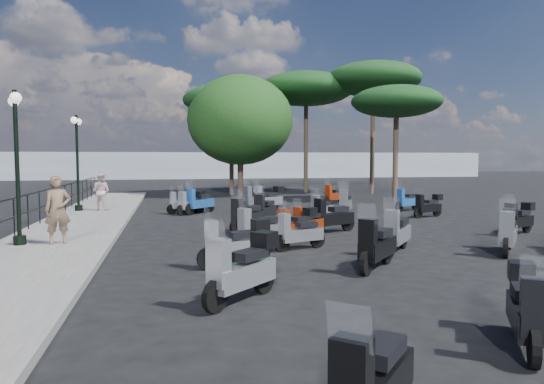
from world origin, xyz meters
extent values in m
plane|color=black|center=(0.00, 0.00, 0.00)|extent=(120.00, 120.00, 0.00)
cube|color=slate|center=(-6.50, 3.00, 0.07)|extent=(3.00, 30.00, 0.15)
cylinder|color=black|center=(-7.80, 0.75, 0.70)|extent=(0.04, 0.04, 1.10)
cylinder|color=black|center=(-7.80, 2.12, 0.70)|extent=(0.04, 0.04, 1.10)
cylinder|color=black|center=(-7.80, 3.48, 0.70)|extent=(0.04, 0.04, 1.10)
cylinder|color=black|center=(-7.80, 4.85, 0.70)|extent=(0.04, 0.04, 1.10)
cylinder|color=black|center=(-7.80, 6.22, 0.70)|extent=(0.04, 0.04, 1.10)
cylinder|color=black|center=(-7.80, 7.59, 0.70)|extent=(0.04, 0.04, 1.10)
cylinder|color=black|center=(-7.80, 8.96, 0.70)|extent=(0.04, 0.04, 1.10)
cylinder|color=black|center=(-7.80, 10.33, 0.70)|extent=(0.04, 0.04, 1.10)
cylinder|color=black|center=(-7.80, 11.69, 0.70)|extent=(0.04, 0.04, 1.10)
cylinder|color=black|center=(-7.80, 13.06, 0.70)|extent=(0.04, 0.04, 1.10)
cylinder|color=black|center=(-7.80, 14.43, 0.70)|extent=(0.04, 0.04, 1.10)
cylinder|color=black|center=(-7.80, 15.80, 0.70)|extent=(0.04, 0.04, 1.10)
cube|color=black|center=(-7.80, 2.80, 1.23)|extent=(0.04, 26.00, 0.04)
cube|color=black|center=(-7.80, 2.80, 0.70)|extent=(0.04, 26.00, 0.04)
cylinder|color=black|center=(-7.25, -0.71, 0.27)|extent=(0.31, 0.31, 0.23)
cylinder|color=black|center=(-7.25, -0.71, 2.11)|extent=(0.11, 0.11, 3.92)
cylinder|color=black|center=(-7.25, -0.71, 3.92)|extent=(0.32, 0.85, 0.04)
sphere|color=white|center=(-7.40, -0.30, 3.82)|extent=(0.27, 0.27, 0.27)
sphere|color=white|center=(-7.11, -1.13, 3.82)|extent=(0.27, 0.27, 0.27)
cylinder|color=black|center=(-7.26, 7.47, 0.27)|extent=(0.32, 0.32, 0.24)
cylinder|color=black|center=(-7.26, 7.47, 2.15)|extent=(0.11, 0.11, 4.00)
cylinder|color=black|center=(-7.26, 7.47, 4.00)|extent=(0.05, 0.90, 0.04)
sphere|color=white|center=(-7.25, 7.92, 3.90)|extent=(0.28, 0.28, 0.28)
sphere|color=white|center=(-7.26, 7.02, 3.90)|extent=(0.28, 0.28, 0.28)
imported|color=brown|center=(-6.31, -0.80, 1.03)|extent=(0.75, 0.63, 1.76)
imported|color=#CAABAA|center=(-6.34, 7.40, 0.95)|extent=(0.95, 0.86, 1.60)
cylinder|color=black|center=(-1.42, -9.91, 0.23)|extent=(0.39, 0.41, 0.47)
cube|color=black|center=(-1.67, -10.18, 0.68)|extent=(0.61, 0.63, 0.14)
cube|color=black|center=(-2.16, -10.72, 0.68)|extent=(0.36, 0.36, 0.68)
plane|color=white|center=(-2.20, -10.76, 1.12)|extent=(0.33, 0.31, 0.36)
cylinder|color=black|center=(-2.82, -6.77, 0.26)|extent=(0.45, 0.44, 0.52)
cylinder|color=black|center=(-1.89, -5.87, 0.26)|extent=(0.45, 0.44, 0.52)
cube|color=#B3B6BE|center=(-2.32, -6.29, 0.45)|extent=(1.26, 1.24, 0.37)
cube|color=black|center=(-2.19, -6.16, 0.75)|extent=(0.69, 0.68, 0.15)
cube|color=#B3B6BE|center=(-2.76, -6.71, 0.75)|extent=(0.39, 0.40, 0.75)
plane|color=white|center=(-2.81, -6.76, 1.24)|extent=(0.35, 0.35, 0.40)
cube|color=black|center=(-1.88, -5.86, 0.95)|extent=(0.50, 0.50, 0.28)
cylinder|color=black|center=(-1.69, -1.86, 0.25)|extent=(0.49, 0.31, 0.49)
cylinder|color=black|center=(-0.59, -1.32, 0.25)|extent=(0.49, 0.31, 0.49)
cube|color=gray|center=(-1.09, -1.57, 0.43)|extent=(1.35, 0.91, 0.35)
cube|color=black|center=(-0.94, -1.49, 0.72)|extent=(0.69, 0.55, 0.14)
cube|color=gray|center=(-1.62, -1.83, 0.72)|extent=(0.34, 0.38, 0.72)
plane|color=white|center=(-1.67, -1.86, 1.18)|extent=(0.25, 0.39, 0.38)
cylinder|color=black|center=(-1.52, 0.63, 0.26)|extent=(0.43, 0.44, 0.51)
cylinder|color=black|center=(-0.64, 1.56, 0.26)|extent=(0.43, 0.44, 0.51)
cube|color=black|center=(-1.04, 1.13, 0.45)|extent=(1.22, 1.26, 0.36)
cube|color=black|center=(-0.92, 1.26, 0.75)|extent=(0.67, 0.68, 0.15)
cube|color=black|center=(-1.46, 0.69, 0.75)|extent=(0.39, 0.39, 0.75)
plane|color=white|center=(-1.50, 0.65, 1.23)|extent=(0.35, 0.34, 0.40)
cylinder|color=black|center=(-2.70, 6.15, 0.25)|extent=(0.43, 0.42, 0.50)
cylinder|color=black|center=(-1.80, 7.02, 0.25)|extent=(0.43, 0.42, 0.50)
cube|color=#205296|center=(-2.21, 6.62, 0.44)|extent=(1.22, 1.19, 0.35)
cube|color=black|center=(-2.09, 6.74, 0.73)|extent=(0.67, 0.66, 0.15)
cube|color=#205296|center=(-2.64, 6.21, 0.73)|extent=(0.38, 0.38, 0.73)
plane|color=white|center=(-2.69, 6.17, 1.20)|extent=(0.33, 0.34, 0.39)
cylinder|color=black|center=(-3.43, 6.65, 0.21)|extent=(0.43, 0.24, 0.43)
cylinder|color=black|center=(-2.44, 7.03, 0.21)|extent=(0.43, 0.24, 0.43)
cube|color=#B3B6BE|center=(-2.89, 6.86, 0.37)|extent=(1.18, 0.70, 0.30)
cube|color=black|center=(-2.75, 6.91, 0.62)|extent=(0.59, 0.44, 0.12)
cube|color=#B3B6BE|center=(-3.36, 6.67, 0.62)|extent=(0.28, 0.32, 0.62)
plane|color=white|center=(-3.41, 6.66, 1.02)|extent=(0.19, 0.34, 0.33)
cylinder|color=black|center=(0.51, -9.46, 0.23)|extent=(0.33, 0.44, 0.46)
cylinder|color=black|center=(1.12, -8.48, 0.23)|extent=(0.33, 0.44, 0.46)
cube|color=black|center=(0.84, -8.93, 0.41)|extent=(0.94, 1.24, 0.33)
cube|color=black|center=(0.92, -8.79, 0.68)|extent=(0.55, 0.65, 0.14)
cube|color=black|center=(0.55, -9.40, 0.68)|extent=(0.36, 0.33, 0.68)
plane|color=white|center=(0.52, -9.45, 1.11)|extent=(0.35, 0.26, 0.36)
cube|color=black|center=(1.13, -8.46, 0.85)|extent=(0.44, 0.44, 0.25)
cylinder|color=black|center=(-2.71, -3.87, 0.24)|extent=(0.49, 0.21, 0.48)
cylinder|color=black|center=(-1.55, -3.58, 0.24)|extent=(0.49, 0.21, 0.48)
cube|color=#B3B6BE|center=(-2.08, -3.72, 0.42)|extent=(1.34, 0.64, 0.34)
cube|color=black|center=(-1.92, -3.68, 0.70)|extent=(0.65, 0.44, 0.14)
cube|color=#B3B6BE|center=(-2.63, -3.85, 0.70)|extent=(0.29, 0.34, 0.70)
plane|color=white|center=(-2.69, -3.87, 1.15)|extent=(0.17, 0.39, 0.37)
cube|color=black|center=(-1.53, -3.58, 0.88)|extent=(0.41, 0.39, 0.26)
cylinder|color=black|center=(-0.52, -1.33, 0.22)|extent=(0.43, 0.31, 0.45)
cylinder|color=black|center=(0.43, -0.75, 0.22)|extent=(0.43, 0.31, 0.45)
cube|color=maroon|center=(-0.01, -1.02, 0.39)|extent=(1.20, 0.90, 0.32)
cube|color=black|center=(0.13, -0.94, 0.65)|extent=(0.62, 0.53, 0.13)
cube|color=maroon|center=(-0.46, -1.30, 0.65)|extent=(0.32, 0.35, 0.65)
plane|color=white|center=(-0.51, -1.32, 1.07)|extent=(0.25, 0.34, 0.35)
cube|color=black|center=(0.45, -0.74, 0.82)|extent=(0.43, 0.42, 0.24)
cylinder|color=black|center=(0.13, -0.49, 0.21)|extent=(0.40, 0.32, 0.43)
cylinder|color=black|center=(1.00, 0.13, 0.21)|extent=(0.40, 0.32, 0.43)
cube|color=maroon|center=(0.60, -0.15, 0.37)|extent=(1.12, 0.92, 0.30)
cube|color=black|center=(0.72, -0.06, 0.62)|extent=(0.59, 0.53, 0.12)
cube|color=maroon|center=(0.19, -0.44, 0.62)|extent=(0.31, 0.33, 0.62)
plane|color=white|center=(0.15, -0.48, 1.02)|extent=(0.25, 0.32, 0.33)
cylinder|color=black|center=(-0.51, 2.23, 0.26)|extent=(0.36, 0.49, 0.51)
cylinder|color=black|center=(0.16, 3.31, 0.26)|extent=(0.36, 0.49, 0.51)
cube|color=black|center=(-0.15, 2.82, 0.45)|extent=(1.04, 1.37, 0.36)
cube|color=black|center=(-0.05, 2.97, 0.74)|extent=(0.61, 0.71, 0.15)
cube|color=black|center=(-0.47, 2.30, 0.74)|extent=(0.39, 0.37, 0.74)
plane|color=white|center=(-0.50, 2.25, 1.22)|extent=(0.39, 0.28, 0.40)
cylinder|color=black|center=(-3.05, 6.05, 0.22)|extent=(0.39, 0.38, 0.45)
cylinder|color=black|center=(-2.24, 6.83, 0.22)|extent=(0.39, 0.38, 0.45)
cube|color=#B3B6BE|center=(-2.61, 6.47, 0.39)|extent=(1.10, 1.07, 0.32)
cube|color=black|center=(-2.49, 6.58, 0.66)|extent=(0.60, 0.59, 0.13)
cube|color=#B3B6BE|center=(-3.00, 6.11, 0.66)|extent=(0.34, 0.35, 0.66)
plane|color=white|center=(-3.04, 6.07, 1.08)|extent=(0.30, 0.31, 0.35)
cube|color=black|center=(-2.22, 6.84, 0.82)|extent=(0.44, 0.44, 0.24)
cylinder|color=black|center=(0.34, -5.07, 0.26)|extent=(0.44, 0.45, 0.52)
cylinder|color=black|center=(1.24, -4.12, 0.26)|extent=(0.44, 0.45, 0.52)
cube|color=black|center=(0.83, -4.56, 0.46)|extent=(1.24, 1.28, 0.37)
cube|color=black|center=(0.96, -4.42, 0.76)|extent=(0.68, 0.70, 0.15)
cube|color=black|center=(0.40, -5.01, 0.76)|extent=(0.40, 0.40, 0.76)
plane|color=white|center=(0.36, -5.05, 1.25)|extent=(0.36, 0.35, 0.40)
cylinder|color=black|center=(-0.74, -2.28, 0.22)|extent=(0.45, 0.23, 0.44)
cylinder|color=black|center=(0.31, -1.92, 0.22)|extent=(0.45, 0.23, 0.44)
cube|color=#B3B6BE|center=(-0.17, -2.08, 0.39)|extent=(1.23, 0.69, 0.31)
cube|color=black|center=(-0.02, -2.03, 0.64)|extent=(0.61, 0.44, 0.13)
cube|color=#B3B6BE|center=(-0.67, -2.25, 0.64)|extent=(0.28, 0.33, 0.64)
plane|color=white|center=(-0.72, -2.27, 1.06)|extent=(0.18, 0.35, 0.34)
cylinder|color=black|center=(0.97, 0.17, 0.25)|extent=(0.51, 0.30, 0.51)
cylinder|color=black|center=(2.14, 0.67, 0.25)|extent=(0.51, 0.30, 0.51)
cube|color=black|center=(1.60, 0.44, 0.45)|extent=(1.41, 0.88, 0.36)
cube|color=black|center=(1.77, 0.51, 0.74)|extent=(0.71, 0.55, 0.15)
cube|color=black|center=(1.05, 0.20, 0.74)|extent=(0.34, 0.39, 0.74)
plane|color=white|center=(0.99, 0.17, 1.22)|extent=(0.24, 0.40, 0.39)
cylinder|color=black|center=(0.17, 6.59, 0.26)|extent=(0.50, 0.35, 0.52)
cylinder|color=black|center=(1.30, 7.23, 0.26)|extent=(0.50, 0.35, 0.52)
cube|color=gray|center=(0.78, 6.94, 0.45)|extent=(1.40, 1.01, 0.37)
cube|color=black|center=(0.94, 7.03, 0.75)|extent=(0.72, 0.60, 0.15)
cube|color=gray|center=(0.25, 6.64, 0.75)|extent=(0.37, 0.40, 0.75)
plane|color=white|center=(0.19, 6.60, 1.24)|extent=(0.28, 0.40, 0.40)
cube|color=black|center=(1.32, 7.24, 0.95)|extent=(0.49, 0.48, 0.28)
cylinder|color=black|center=(-0.34, 6.25, 0.27)|extent=(0.51, 0.39, 0.54)
cylinder|color=black|center=(0.79, 6.99, 0.27)|extent=(0.51, 0.39, 0.54)
cube|color=#4A4C52|center=(0.27, 6.65, 0.47)|extent=(1.42, 1.12, 0.38)
cube|color=black|center=(0.43, 6.75, 0.78)|extent=(0.75, 0.65, 0.16)
cube|color=#4A4C52|center=(-0.26, 6.30, 0.78)|extent=(0.39, 0.42, 0.78)
plane|color=white|center=(-0.32, 6.26, 1.29)|extent=(0.31, 0.40, 0.42)
cylinder|color=black|center=(1.64, -3.48, 0.26)|extent=(0.41, 0.46, 0.51)
cylinder|color=black|center=(2.47, -2.49, 0.26)|extent=(0.41, 0.46, 0.51)
cube|color=#B3B6BE|center=(2.09, -2.94, 0.45)|extent=(1.17, 1.30, 0.36)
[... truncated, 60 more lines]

